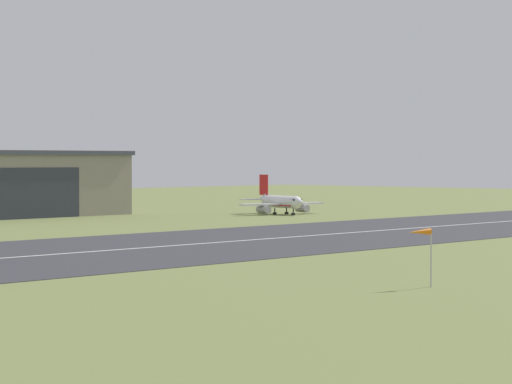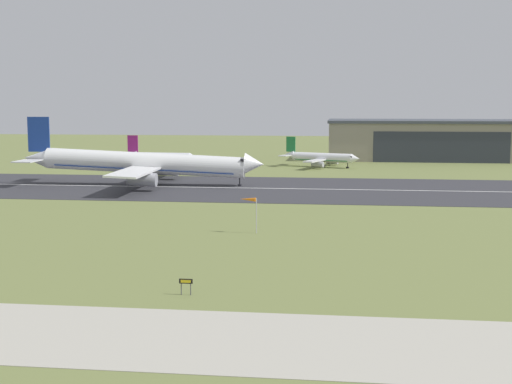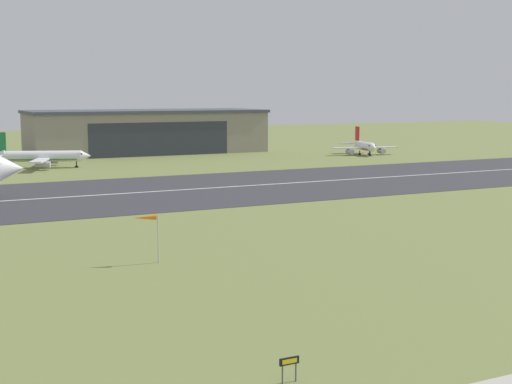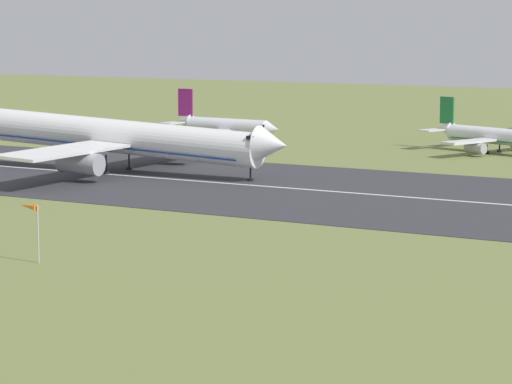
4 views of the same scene
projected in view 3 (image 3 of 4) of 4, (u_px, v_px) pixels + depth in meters
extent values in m
plane|color=olive|center=(344.00, 255.00, 81.08)|extent=(614.85, 614.85, 0.00)
cube|color=#333338|center=(168.00, 191.00, 134.97)|extent=(374.85, 47.34, 0.06)
cube|color=silver|center=(168.00, 191.00, 134.97)|extent=(337.36, 0.70, 0.01)
cube|color=gray|center=(146.00, 133.00, 222.47)|extent=(71.38, 27.56, 12.41)
cube|color=#424751|center=(146.00, 111.00, 221.56)|extent=(72.38, 28.56, 0.90)
cube|color=#2D333D|center=(161.00, 139.00, 210.34)|extent=(42.83, 0.12, 9.93)
cone|color=white|center=(11.00, 168.00, 125.39)|extent=(4.68, 4.96, 5.03)
cylinder|color=white|center=(365.00, 146.00, 214.32)|extent=(4.81, 10.94, 2.56)
cone|color=white|center=(373.00, 148.00, 208.09)|extent=(3.00, 2.81, 2.56)
cone|color=white|center=(357.00, 143.00, 220.86)|extent=(2.92, 3.50, 2.31)
cube|color=black|center=(372.00, 146.00, 209.24)|extent=(2.37, 1.55, 0.44)
cube|color=red|center=(365.00, 148.00, 214.41)|extent=(4.45, 9.87, 0.20)
cube|color=white|center=(347.00, 148.00, 212.83)|extent=(9.19, 3.90, 0.40)
cylinder|color=#A8A8B2|center=(350.00, 152.00, 212.76)|extent=(2.27, 3.60, 1.59)
cube|color=white|center=(383.00, 147.00, 215.52)|extent=(9.19, 3.90, 0.40)
cylinder|color=#A8A8B2|center=(381.00, 151.00, 215.11)|extent=(2.27, 3.60, 1.59)
cube|color=red|center=(357.00, 134.00, 220.00)|extent=(0.88, 2.78, 4.36)
cube|color=white|center=(347.00, 144.00, 220.05)|extent=(4.36, 3.23, 0.24)
cube|color=white|center=(366.00, 143.00, 221.56)|extent=(4.36, 3.23, 0.24)
cylinder|color=black|center=(370.00, 154.00, 210.62)|extent=(0.24, 0.24, 1.36)
cylinder|color=black|center=(370.00, 155.00, 210.68)|extent=(0.84, 0.84, 0.44)
cylinder|color=black|center=(360.00, 153.00, 214.50)|extent=(0.24, 0.24, 1.36)
cylinder|color=black|center=(360.00, 154.00, 214.57)|extent=(0.84, 0.84, 0.44)
cylinder|color=black|center=(369.00, 152.00, 215.22)|extent=(0.24, 0.24, 1.36)
cylinder|color=black|center=(369.00, 154.00, 215.29)|extent=(0.84, 0.84, 0.44)
cylinder|color=white|center=(43.00, 156.00, 176.97)|extent=(18.22, 8.97, 2.72)
cone|color=white|center=(86.00, 156.00, 178.01)|extent=(3.24, 3.40, 2.72)
cube|color=black|center=(81.00, 154.00, 177.80)|extent=(1.84, 2.55, 0.44)
cube|color=#1E7238|center=(43.00, 159.00, 177.08)|extent=(16.45, 8.20, 0.20)
cube|color=white|center=(40.00, 161.00, 170.43)|extent=(6.47, 11.11, 0.40)
cylinder|color=#A8A8B2|center=(43.00, 165.00, 171.48)|extent=(3.90, 2.81, 1.69)
cube|color=white|center=(50.00, 156.00, 183.72)|extent=(6.47, 11.11, 0.40)
cylinder|color=#A8A8B2|center=(52.00, 160.00, 183.08)|extent=(3.90, 2.81, 1.69)
cube|color=#1E7238|center=(0.00, 142.00, 175.44)|extent=(2.87, 1.29, 4.62)
cube|color=white|center=(2.00, 154.00, 179.24)|extent=(3.88, 4.80, 0.24)
cylinder|color=black|center=(77.00, 164.00, 178.06)|extent=(0.24, 0.24, 1.54)
cylinder|color=black|center=(77.00, 167.00, 178.14)|extent=(0.84, 0.84, 0.44)
cylinder|color=black|center=(42.00, 165.00, 175.64)|extent=(0.24, 0.24, 1.54)
cylinder|color=black|center=(42.00, 168.00, 175.72)|extent=(0.84, 0.84, 0.44)
cylinder|color=black|center=(44.00, 164.00, 178.86)|extent=(0.24, 0.24, 1.54)
cylinder|color=black|center=(45.00, 166.00, 178.93)|extent=(0.84, 0.84, 0.44)
cylinder|color=#B7B7BC|center=(158.00, 239.00, 77.33)|extent=(0.14, 0.14, 5.28)
cone|color=orange|center=(145.00, 218.00, 76.72)|extent=(2.59, 1.21, 0.60)
cylinder|color=#4C4C51|center=(282.00, 375.00, 45.11)|extent=(0.10, 0.10, 1.19)
cylinder|color=#4C4C51|center=(296.00, 372.00, 45.53)|extent=(0.10, 0.10, 1.19)
cube|color=black|center=(289.00, 361.00, 45.20)|extent=(1.39, 0.12, 0.49)
cube|color=yellow|center=(290.00, 361.00, 45.15)|extent=(1.05, 0.02, 0.29)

